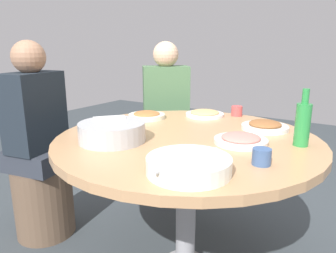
{
  "coord_description": "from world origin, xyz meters",
  "views": [
    {
      "loc": [
        -1.28,
        -0.73,
        1.18
      ],
      "look_at": [
        -0.16,
        0.0,
        0.83
      ],
      "focal_mm": 33.63,
      "sensor_mm": 36.0,
      "label": 1
    }
  ],
  "objects_px": {
    "round_dining_table": "(187,151)",
    "stool_for_diner_right": "(44,200)",
    "green_bottle": "(303,123)",
    "dish_shrimp": "(241,139)",
    "tea_cup_far": "(262,157)",
    "dish_stirfry": "(265,126)",
    "diner_left": "(166,101)",
    "soup_bowl": "(189,166)",
    "tea_cup_near": "(237,111)",
    "diner_right": "(35,117)",
    "dish_noodles": "(205,113)",
    "dish_tofu_braise": "(147,115)",
    "stool_for_diner_left": "(166,167)",
    "rice_bowl": "(112,131)"
  },
  "relations": [
    {
      "from": "dish_tofu_braise",
      "to": "tea_cup_far",
      "type": "bearing_deg",
      "value": -115.29
    },
    {
      "from": "green_bottle",
      "to": "diner_left",
      "type": "relative_size",
      "value": 0.33
    },
    {
      "from": "soup_bowl",
      "to": "diner_left",
      "type": "distance_m",
      "value": 1.37
    },
    {
      "from": "dish_noodles",
      "to": "dish_tofu_braise",
      "type": "height_order",
      "value": "dish_tofu_braise"
    },
    {
      "from": "dish_shrimp",
      "to": "diner_left",
      "type": "xyz_separation_m",
      "value": [
        0.67,
        0.85,
        0.0
      ]
    },
    {
      "from": "rice_bowl",
      "to": "dish_noodles",
      "type": "relative_size",
      "value": 1.29
    },
    {
      "from": "dish_tofu_braise",
      "to": "stool_for_diner_right",
      "type": "bearing_deg",
      "value": 127.05
    },
    {
      "from": "round_dining_table",
      "to": "dish_stirfry",
      "type": "bearing_deg",
      "value": -39.54
    },
    {
      "from": "diner_left",
      "to": "dish_shrimp",
      "type": "bearing_deg",
      "value": -128.25
    },
    {
      "from": "tea_cup_far",
      "to": "stool_for_diner_right",
      "type": "height_order",
      "value": "tea_cup_far"
    },
    {
      "from": "round_dining_table",
      "to": "green_bottle",
      "type": "height_order",
      "value": "green_bottle"
    },
    {
      "from": "round_dining_table",
      "to": "diner_left",
      "type": "height_order",
      "value": "diner_left"
    },
    {
      "from": "tea_cup_far",
      "to": "stool_for_diner_right",
      "type": "xyz_separation_m",
      "value": [
        -0.01,
        1.35,
        -0.56
      ]
    },
    {
      "from": "soup_bowl",
      "to": "stool_for_diner_left",
      "type": "relative_size",
      "value": 0.72
    },
    {
      "from": "dish_stirfry",
      "to": "tea_cup_far",
      "type": "distance_m",
      "value": 0.53
    },
    {
      "from": "dish_noodles",
      "to": "diner_right",
      "type": "distance_m",
      "value": 1.03
    },
    {
      "from": "tea_cup_near",
      "to": "diner_left",
      "type": "relative_size",
      "value": 0.09
    },
    {
      "from": "round_dining_table",
      "to": "stool_for_diner_right",
      "type": "bearing_deg",
      "value": 101.43
    },
    {
      "from": "rice_bowl",
      "to": "diner_right",
      "type": "distance_m",
      "value": 0.68
    },
    {
      "from": "tea_cup_far",
      "to": "soup_bowl",
      "type": "bearing_deg",
      "value": 139.32
    },
    {
      "from": "dish_shrimp",
      "to": "dish_stirfry",
      "type": "distance_m",
      "value": 0.3
    },
    {
      "from": "green_bottle",
      "to": "stool_for_diner_left",
      "type": "relative_size",
      "value": 0.56
    },
    {
      "from": "soup_bowl",
      "to": "stool_for_diner_left",
      "type": "height_order",
      "value": "soup_bowl"
    },
    {
      "from": "round_dining_table",
      "to": "tea_cup_near",
      "type": "distance_m",
      "value": 0.59
    },
    {
      "from": "green_bottle",
      "to": "diner_right",
      "type": "xyz_separation_m",
      "value": [
        -0.34,
        1.42,
        -0.08
      ]
    },
    {
      "from": "dish_shrimp",
      "to": "stool_for_diner_left",
      "type": "bearing_deg",
      "value": 51.75
    },
    {
      "from": "dish_shrimp",
      "to": "stool_for_diner_left",
      "type": "height_order",
      "value": "dish_shrimp"
    },
    {
      "from": "rice_bowl",
      "to": "soup_bowl",
      "type": "distance_m",
      "value": 0.5
    },
    {
      "from": "stool_for_diner_right",
      "to": "dish_shrimp",
      "type": "bearing_deg",
      "value": -79.37
    },
    {
      "from": "stool_for_diner_right",
      "to": "rice_bowl",
      "type": "bearing_deg",
      "value": -95.7
    },
    {
      "from": "soup_bowl",
      "to": "stool_for_diner_right",
      "type": "distance_m",
      "value": 1.3
    },
    {
      "from": "dish_noodles",
      "to": "tea_cup_near",
      "type": "relative_size",
      "value": 3.46
    },
    {
      "from": "dish_shrimp",
      "to": "tea_cup_far",
      "type": "distance_m",
      "value": 0.26
    },
    {
      "from": "soup_bowl",
      "to": "dish_noodles",
      "type": "height_order",
      "value": "soup_bowl"
    },
    {
      "from": "soup_bowl",
      "to": "dish_stirfry",
      "type": "bearing_deg",
      "value": -3.75
    },
    {
      "from": "dish_shrimp",
      "to": "green_bottle",
      "type": "distance_m",
      "value": 0.27
    },
    {
      "from": "tea_cup_far",
      "to": "diner_right",
      "type": "bearing_deg",
      "value": 90.52
    },
    {
      "from": "stool_for_diner_left",
      "to": "stool_for_diner_right",
      "type": "distance_m",
      "value": 0.96
    },
    {
      "from": "round_dining_table",
      "to": "green_bottle",
      "type": "relative_size",
      "value": 5.04
    },
    {
      "from": "round_dining_table",
      "to": "diner_left",
      "type": "bearing_deg",
      "value": 39.94
    },
    {
      "from": "dish_noodles",
      "to": "dish_shrimp",
      "type": "xyz_separation_m",
      "value": [
        -0.43,
        -0.39,
        0.0
      ]
    },
    {
      "from": "diner_right",
      "to": "dish_noodles",
      "type": "bearing_deg",
      "value": -50.83
    },
    {
      "from": "tea_cup_near",
      "to": "rice_bowl",
      "type": "bearing_deg",
      "value": 161.26
    },
    {
      "from": "stool_for_diner_left",
      "to": "diner_right",
      "type": "relative_size",
      "value": 0.59
    },
    {
      "from": "dish_tofu_braise",
      "to": "tea_cup_near",
      "type": "distance_m",
      "value": 0.57
    },
    {
      "from": "dish_tofu_braise",
      "to": "tea_cup_near",
      "type": "bearing_deg",
      "value": -50.01
    },
    {
      "from": "dish_shrimp",
      "to": "tea_cup_near",
      "type": "height_order",
      "value": "tea_cup_near"
    },
    {
      "from": "dish_noodles",
      "to": "tea_cup_near",
      "type": "xyz_separation_m",
      "value": [
        0.11,
        -0.17,
        0.02
      ]
    },
    {
      "from": "dish_stirfry",
      "to": "tea_cup_far",
      "type": "bearing_deg",
      "value": -164.92
    },
    {
      "from": "soup_bowl",
      "to": "dish_stirfry",
      "type": "distance_m",
      "value": 0.73
    }
  ]
}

